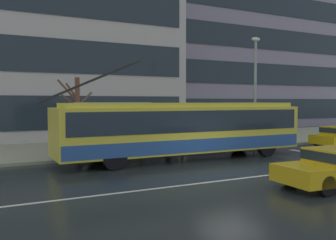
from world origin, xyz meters
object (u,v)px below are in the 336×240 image
at_px(pedestrian_waiting_by_pole, 182,132).
at_px(bus_shelter, 112,115).
at_px(pedestrian_at_shelter, 78,134).
at_px(street_lamp, 255,81).
at_px(pedestrian_approaching_curb, 166,122).
at_px(street_tree_bare, 77,111).
at_px(pedestrian_walking_past, 142,120).
at_px(trolleybus, 185,128).

bearing_deg(pedestrian_waiting_by_pole, bus_shelter, 165.99).
distance_m(pedestrian_at_shelter, street_lamp, 10.92).
xyz_separation_m(pedestrian_approaching_curb, street_lamp, (5.87, -0.34, 2.31)).
distance_m(bus_shelter, street_tree_bare, 1.83).
relative_size(pedestrian_at_shelter, pedestrian_walking_past, 0.84).
xyz_separation_m(trolleybus, pedestrian_at_shelter, (-4.37, 3.46, -0.38)).
relative_size(bus_shelter, pedestrian_walking_past, 1.86).
height_order(trolleybus, pedestrian_at_shelter, trolleybus).
height_order(trolleybus, pedestrian_walking_past, trolleybus).
bearing_deg(pedestrian_walking_past, trolleybus, -81.62).
bearing_deg(pedestrian_waiting_by_pole, pedestrian_walking_past, 139.45).
bearing_deg(street_lamp, street_tree_bare, 170.47).
relative_size(trolleybus, pedestrian_walking_past, 6.48).
bearing_deg(bus_shelter, pedestrian_walking_past, 16.56).
relative_size(pedestrian_approaching_curb, street_tree_bare, 0.50).
distance_m(pedestrian_walking_past, pedestrian_waiting_by_pole, 2.44).
relative_size(pedestrian_waiting_by_pole, street_tree_bare, 0.41).
bearing_deg(pedestrian_at_shelter, trolleybus, -38.42).
relative_size(bus_shelter, street_tree_bare, 0.95).
height_order(bus_shelter, pedestrian_approaching_curb, bus_shelter).
bearing_deg(street_lamp, pedestrian_at_shelter, 172.19).
height_order(pedestrian_at_shelter, pedestrian_walking_past, pedestrian_walking_past).
height_order(pedestrian_walking_past, street_lamp, street_lamp).
bearing_deg(pedestrian_walking_past, street_tree_bare, -177.58).
xyz_separation_m(pedestrian_walking_past, street_tree_bare, (-3.74, -0.16, 0.55)).
xyz_separation_m(trolleybus, pedestrian_approaching_curb, (0.20, 2.37, 0.18)).
relative_size(bus_shelter, pedestrian_at_shelter, 2.21).
distance_m(pedestrian_at_shelter, pedestrian_waiting_by_pole, 5.67).
bearing_deg(street_lamp, pedestrian_walking_past, 164.03).
bearing_deg(pedestrian_approaching_curb, bus_shelter, 160.50).
bearing_deg(pedestrian_approaching_curb, pedestrian_at_shelter, 166.52).
bearing_deg(pedestrian_approaching_curb, street_lamp, -3.28).
relative_size(pedestrian_approaching_curb, pedestrian_waiting_by_pole, 1.20).
relative_size(street_lamp, street_tree_bare, 1.67).
xyz_separation_m(bus_shelter, pedestrian_at_shelter, (-1.81, 0.12, -0.92)).
height_order(trolleybus, street_lamp, street_lamp).
distance_m(trolleybus, pedestrian_walking_past, 3.98).
relative_size(pedestrian_at_shelter, pedestrian_waiting_by_pole, 1.05).
relative_size(bus_shelter, street_lamp, 0.57).
bearing_deg(street_tree_bare, street_lamp, -9.53).
bearing_deg(pedestrian_at_shelter, pedestrian_waiting_by_pole, -10.74).
distance_m(trolleybus, pedestrian_approaching_curb, 2.39).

